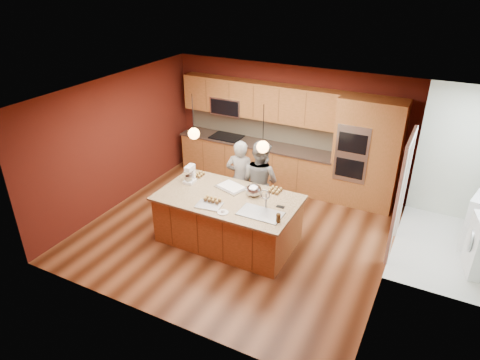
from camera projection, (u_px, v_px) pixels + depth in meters
The scene contains 24 objects.
floor at pixel (237, 232), 8.22m from camera, with size 5.50×5.50×0.00m, color #45210F.
ceiling at pixel (236, 94), 6.99m from camera, with size 5.50×5.50×0.00m, color white.
wall_back at pixel (288, 126), 9.59m from camera, with size 5.50×5.50×0.00m, color #4E1810.
wall_front at pixel (148, 241), 5.62m from camera, with size 5.50×5.50×0.00m, color #4E1810.
wall_left at pixel (117, 142), 8.72m from camera, with size 5.00×5.00×0.00m, color #4E1810.
wall_right at pixel (397, 204), 6.49m from camera, with size 5.00×5.00×0.00m, color #4E1810.
cabinet_run at pixel (255, 140), 9.83m from camera, with size 3.74×0.64×2.30m.
oven_column at pixel (367, 154), 8.68m from camera, with size 1.30×0.62×2.30m.
doorway_trim at pixel (400, 198), 7.26m from camera, with size 0.08×1.11×2.20m, color white, non-canonical shape.
pendant_left at pixel (194, 133), 7.33m from camera, with size 0.20×0.20×0.80m.
pendant_right at pixel (263, 147), 6.80m from camera, with size 0.20×0.20×0.80m.
island at pixel (229, 219), 7.75m from camera, with size 2.50×1.40×1.30m.
person_left at pixel (240, 179), 8.46m from camera, with size 0.58×0.38×1.60m, color black.
person_right at pixel (260, 181), 8.27m from camera, with size 0.81×0.63×1.67m, color slate.
stand_mixer at pixel (190, 175), 8.00m from camera, with size 0.20×0.26×0.34m.
sheet_cake at pixel (231, 187), 7.84m from camera, with size 0.60×0.51×0.05m.
cooling_rack at pixel (209, 205), 7.28m from camera, with size 0.43×0.31×0.02m, color #B1B4B9.
mixing_bowl at pixel (254, 190), 7.55m from camera, with size 0.28×0.28×0.24m, color #AAADB1.
plate at pixel (223, 212), 7.08m from camera, with size 0.19×0.19×0.01m, color silver.
tumbler at pixel (278, 218), 6.80m from camera, with size 0.07×0.07×0.15m, color #34220F.
phone at pixel (280, 207), 7.24m from camera, with size 0.14×0.08×0.01m, color black.
cupcakes_left at pixel (199, 174), 8.29m from camera, with size 0.16×0.24×0.07m, color #B38F47, non-canonical shape.
cupcakes_rack at pixel (212, 199), 7.37m from camera, with size 0.32×0.16×0.07m, color #B38F47, non-canonical shape.
cupcakes_right at pixel (275, 190), 7.71m from camera, with size 0.24×0.24×0.07m, color #B38F47, non-canonical shape.
Camera 1 is at (3.20, -6.08, 4.62)m, focal length 32.00 mm.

